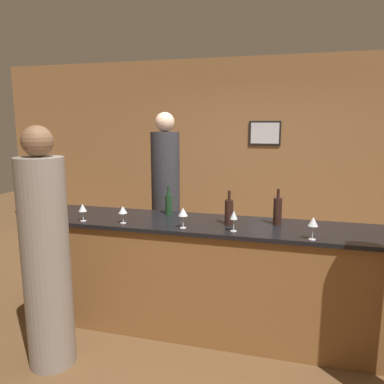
% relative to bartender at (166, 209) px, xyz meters
% --- Properties ---
extents(ground_plane, '(14.00, 14.00, 0.00)m').
position_rel_bartender_xyz_m(ground_plane, '(0.79, -0.73, -0.95)').
color(ground_plane, brown).
extents(back_wall, '(8.00, 0.08, 2.80)m').
position_rel_bartender_xyz_m(back_wall, '(0.79, 1.59, 0.45)').
color(back_wall, olive).
rests_on(back_wall, ground_plane).
extents(bar_counter, '(3.54, 0.67, 1.02)m').
position_rel_bartender_xyz_m(bar_counter, '(0.79, -0.73, -0.43)').
color(bar_counter, brown).
rests_on(bar_counter, ground_plane).
extents(bartender, '(0.31, 0.31, 2.01)m').
position_rel_bartender_xyz_m(bartender, '(0.00, 0.00, 0.00)').
color(bartender, '#2D2D33').
rests_on(bartender, ground_plane).
extents(guest_1, '(0.36, 0.36, 1.88)m').
position_rel_bartender_xyz_m(guest_1, '(-0.44, -1.53, -0.07)').
color(guest_1, gray).
rests_on(guest_1, ground_plane).
extents(wine_bottle_0, '(0.07, 0.07, 0.28)m').
position_rel_bartender_xyz_m(wine_bottle_0, '(0.21, -0.52, 0.18)').
color(wine_bottle_0, '#19381E').
rests_on(wine_bottle_0, bar_counter).
extents(wine_bottle_1, '(0.07, 0.07, 0.31)m').
position_rel_bartender_xyz_m(wine_bottle_1, '(1.24, -0.64, 0.20)').
color(wine_bottle_1, black).
rests_on(wine_bottle_1, bar_counter).
extents(wine_bottle_2, '(0.07, 0.07, 0.30)m').
position_rel_bartender_xyz_m(wine_bottle_2, '(0.84, -0.75, 0.19)').
color(wine_bottle_2, black).
rests_on(wine_bottle_2, bar_counter).
extents(wine_glass_0, '(0.07, 0.07, 0.16)m').
position_rel_bartender_xyz_m(wine_glass_0, '(-0.45, -0.97, 0.19)').
color(wine_glass_0, silver).
rests_on(wine_glass_0, bar_counter).
extents(wine_glass_1, '(0.06, 0.06, 0.17)m').
position_rel_bartender_xyz_m(wine_glass_1, '(0.91, -0.94, 0.21)').
color(wine_glass_1, silver).
rests_on(wine_glass_1, bar_counter).
extents(wine_glass_2, '(0.07, 0.07, 0.18)m').
position_rel_bartender_xyz_m(wine_glass_2, '(1.51, -1.01, 0.21)').
color(wine_glass_2, silver).
rests_on(wine_glass_2, bar_counter).
extents(wine_glass_3, '(0.08, 0.08, 0.15)m').
position_rel_bartender_xyz_m(wine_glass_3, '(-0.07, -0.94, 0.19)').
color(wine_glass_3, silver).
rests_on(wine_glass_3, bar_counter).
extents(wine_glass_4, '(0.08, 0.08, 0.18)m').
position_rel_bartender_xyz_m(wine_glass_4, '(0.48, -0.96, 0.21)').
color(wine_glass_4, silver).
rests_on(wine_glass_4, bar_counter).
extents(wine_glass_5, '(0.08, 0.08, 0.17)m').
position_rel_bartender_xyz_m(wine_glass_5, '(-0.68, -0.95, 0.21)').
color(wine_glass_5, silver).
rests_on(wine_glass_5, bar_counter).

